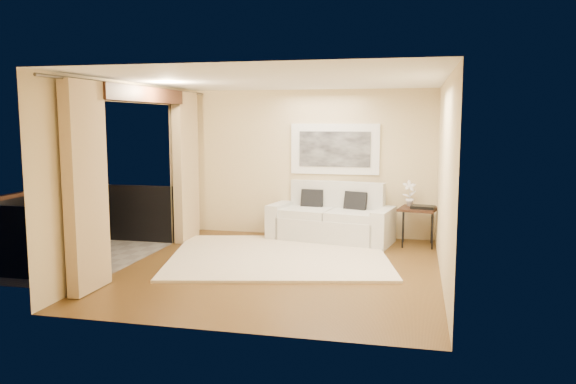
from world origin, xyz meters
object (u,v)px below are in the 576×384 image
(side_table, at_px, (418,211))
(balcony_chair_near, at_px, (41,223))
(balcony_chair_far, at_px, (81,217))
(bistro_table, at_px, (74,208))
(ice_bucket, at_px, (69,196))
(sofa, at_px, (332,220))
(orchid, at_px, (409,193))

(side_table, xyz_separation_m, balcony_chair_near, (-5.60, -2.36, -0.02))
(side_table, xyz_separation_m, balcony_chair_far, (-5.47, -1.53, -0.05))
(side_table, relative_size, bistro_table, 0.88)
(balcony_chair_far, height_order, ice_bucket, ice_bucket)
(sofa, distance_m, side_table, 1.52)
(sofa, bearing_deg, orchid, 11.82)
(bistro_table, bearing_deg, balcony_chair_near, -102.93)
(bistro_table, bearing_deg, side_table, 17.43)
(side_table, relative_size, balcony_chair_near, 0.71)
(bistro_table, xyz_separation_m, balcony_chair_far, (-0.01, 0.18, -0.17))
(orchid, xyz_separation_m, balcony_chair_near, (-5.45, -2.49, -0.30))
(sofa, bearing_deg, bistro_table, -144.97)
(sofa, relative_size, bistro_table, 2.81)
(balcony_chair_far, distance_m, balcony_chair_near, 0.84)
(sofa, relative_size, orchid, 5.04)
(ice_bucket, bearing_deg, bistro_table, -23.62)
(orchid, xyz_separation_m, bistro_table, (-5.30, -1.84, -0.16))
(ice_bucket, bearing_deg, side_table, 16.53)
(side_table, bearing_deg, bistro_table, -162.57)
(sofa, bearing_deg, side_table, 6.79)
(side_table, distance_m, balcony_chair_far, 5.68)
(sofa, height_order, ice_bucket, sofa)
(bistro_table, distance_m, balcony_chair_near, 0.68)
(sofa, height_order, side_table, sofa)
(balcony_chair_near, bearing_deg, orchid, 38.58)
(bistro_table, xyz_separation_m, balcony_chair_near, (-0.15, -0.65, -0.14))
(sofa, height_order, orchid, orchid)
(balcony_chair_near, relative_size, ice_bucket, 5.05)
(sofa, relative_size, ice_bucket, 11.43)
(orchid, relative_size, balcony_chair_near, 0.45)
(side_table, height_order, balcony_chair_near, balcony_chair_near)
(sofa, xyz_separation_m, balcony_chair_near, (-4.11, -2.46, 0.22))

